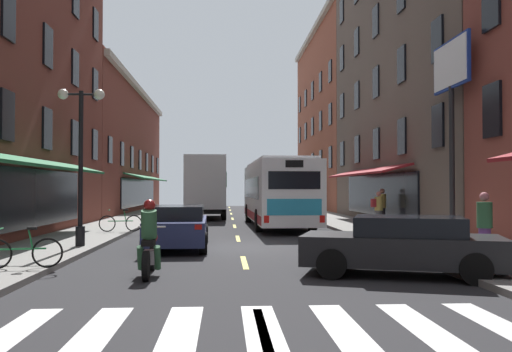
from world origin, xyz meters
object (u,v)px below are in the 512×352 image
object	(u,v)px
sedan_mid	(403,245)
sedan_far	(210,202)
billboard_sign	(451,89)
motorcycle_rider	(149,243)
box_truck	(206,187)
bicycle_near	(121,223)
street_lamp_twin	(81,158)
pedestrian_near	(378,209)
transit_bus	(277,193)
sedan_near	(178,226)
bicycle_mid	(22,252)
pedestrian_far	(485,226)
pedestrian_mid	(382,207)

from	to	relation	value
sedan_mid	sedan_far	size ratio (longest dim) A/B	1.05
billboard_sign	motorcycle_rider	world-z (taller)	billboard_sign
billboard_sign	sedan_mid	distance (m)	8.31
box_truck	bicycle_near	bearing A→B (deg)	-104.78
billboard_sign	sedan_mid	size ratio (longest dim) A/B	1.47
street_lamp_twin	sedan_mid	bearing A→B (deg)	-32.18
sedan_far	street_lamp_twin	size ratio (longest dim) A/B	0.90
sedan_mid	pedestrian_near	xyz separation A→B (m)	(2.88, 11.71, 0.32)
billboard_sign	box_truck	bearing A→B (deg)	118.21
transit_bus	street_lamp_twin	world-z (taller)	street_lamp_twin
box_truck	sedan_near	world-z (taller)	box_truck
bicycle_mid	sedan_mid	bearing A→B (deg)	-4.25
bicycle_near	street_lamp_twin	bearing A→B (deg)	-92.12
bicycle_near	pedestrian_far	distance (m)	14.13
billboard_sign	pedestrian_far	xyz separation A→B (m)	(-1.31, -4.82, -4.22)
sedan_near	pedestrian_near	xyz separation A→B (m)	(8.23, 6.11, 0.29)
motorcycle_rider	bicycle_near	bearing A→B (deg)	104.11
motorcycle_rider	bicycle_near	distance (m)	10.54
motorcycle_rider	pedestrian_near	size ratio (longest dim) A/B	1.28
pedestrian_far	billboard_sign	bearing A→B (deg)	-61.62
motorcycle_rider	pedestrian_mid	distance (m)	15.56
sedan_near	sedan_mid	size ratio (longest dim) A/B	1.02
transit_bus	bicycle_mid	size ratio (longest dim) A/B	6.55
sedan_mid	sedan_far	distance (m)	34.35
motorcycle_rider	pedestrian_near	distance (m)	14.12
transit_bus	pedestrian_far	bearing A→B (deg)	-75.09
motorcycle_rider	pedestrian_far	bearing A→B (deg)	5.23
sedan_mid	street_lamp_twin	size ratio (longest dim) A/B	0.95
street_lamp_twin	motorcycle_rider	bearing A→B (deg)	-60.32
motorcycle_rider	pedestrian_far	distance (m)	7.93
transit_bus	sedan_near	distance (m)	10.11
sedan_far	bicycle_mid	world-z (taller)	sedan_far
box_truck	billboard_sign	bearing A→B (deg)	-61.79
box_truck	pedestrian_near	xyz separation A→B (m)	(7.91, -10.44, -0.97)
box_truck	sedan_far	world-z (taller)	box_truck
pedestrian_near	pedestrian_far	world-z (taller)	pedestrian_far
pedestrian_near	bicycle_mid	bearing A→B (deg)	-51.28
pedestrian_near	street_lamp_twin	distance (m)	13.04
bicycle_mid	bicycle_near	bearing A→B (deg)	88.64
sedan_far	pedestrian_far	world-z (taller)	pedestrian_far
transit_bus	sedan_mid	bearing A→B (deg)	-85.06
sedan_near	pedestrian_near	size ratio (longest dim) A/B	2.88
transit_bus	pedestrian_mid	bearing A→B (deg)	-20.14
sedan_near	billboard_sign	bearing A→B (deg)	1.92
box_truck	sedan_far	xyz separation A→B (m)	(-0.08, 11.82, -1.23)
bicycle_mid	pedestrian_far	world-z (taller)	pedestrian_far
sedan_near	box_truck	bearing A→B (deg)	88.89
sedan_near	bicycle_near	bearing A→B (deg)	118.77
box_truck	bicycle_mid	size ratio (longest dim) A/B	4.27
street_lamp_twin	bicycle_near	bearing A→B (deg)	87.88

